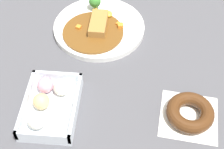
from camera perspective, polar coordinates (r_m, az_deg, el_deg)
name	(u,v)px	position (r m, az deg, el deg)	size (l,w,h in m)	color
ground_plane	(110,68)	(0.95, -0.42, 1.10)	(1.60, 1.60, 0.00)	#4C4C51
curry_plate	(98,27)	(1.06, -2.36, 8.27)	(0.29, 0.29, 0.07)	white
donut_box	(49,104)	(0.86, -10.76, -5.01)	(0.20, 0.14, 0.06)	silver
chocolate_ring_donut	(190,113)	(0.86, 13.32, -6.45)	(0.16, 0.16, 0.04)	white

